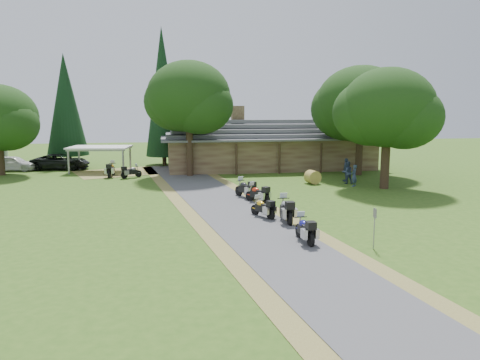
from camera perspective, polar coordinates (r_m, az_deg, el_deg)
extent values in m
plane|color=#315417|center=(23.31, 2.30, -6.39)|extent=(120.00, 120.00, 0.00)
plane|color=#47484A|center=(27.03, -0.48, -4.22)|extent=(51.95, 51.95, 0.00)
imported|color=silver|center=(49.93, -25.88, 2.06)|extent=(3.28, 5.87, 1.85)
imported|color=black|center=(49.22, -21.04, 2.54)|extent=(3.41, 6.30, 2.29)
imported|color=#313F5B|center=(37.24, 13.74, 0.75)|extent=(0.69, 0.69, 2.00)
imported|color=#313F5B|center=(38.49, 12.96, 1.13)|extent=(0.63, 0.47, 2.12)
imported|color=#313F5B|center=(39.59, 12.82, 1.45)|extent=(0.49, 0.66, 2.26)
cylinder|color=olive|center=(37.98, 8.85, 0.35)|extent=(1.24, 1.17, 1.07)
cone|color=black|center=(49.87, -9.39, 9.98)|extent=(3.76, 3.76, 14.26)
cone|color=black|center=(51.97, -20.45, 8.00)|extent=(4.20, 4.20, 11.54)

